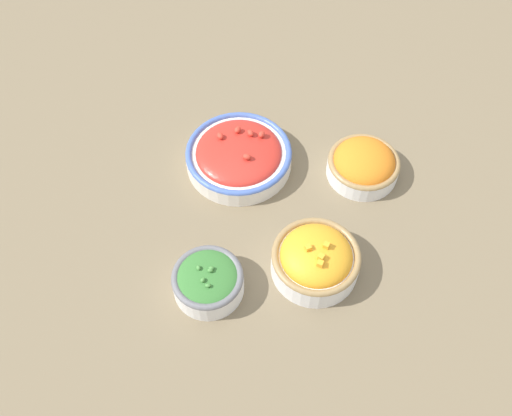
{
  "coord_description": "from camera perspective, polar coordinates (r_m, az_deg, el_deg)",
  "views": [
    {
      "loc": [
        -0.48,
        -0.31,
        0.88
      ],
      "look_at": [
        0.0,
        0.0,
        0.03
      ],
      "focal_mm": 40.0,
      "sensor_mm": 36.0,
      "label": 1
    }
  ],
  "objects": [
    {
      "name": "bowl_squash",
      "position": [
        0.96,
        5.99,
        -5.09
      ],
      "size": [
        0.15,
        0.15,
        0.08
      ],
      "color": "white",
      "rests_on": "ground_plane"
    },
    {
      "name": "bowl_carrots",
      "position": [
        1.1,
        10.7,
        4.34
      ],
      "size": [
        0.14,
        0.14,
        0.07
      ],
      "color": "white",
      "rests_on": "ground_plane"
    },
    {
      "name": "bowl_cherry_tomatoes",
      "position": [
        1.1,
        -1.73,
        5.31
      ],
      "size": [
        0.2,
        0.2,
        0.06
      ],
      "color": "silver",
      "rests_on": "ground_plane"
    },
    {
      "name": "ground_plane",
      "position": [
        1.04,
        0.0,
        -0.91
      ],
      "size": [
        3.0,
        3.0,
        0.0
      ],
      "primitive_type": "plane",
      "color": "#75664C"
    },
    {
      "name": "bowl_broccoli",
      "position": [
        0.95,
        -4.83,
        -7.24
      ],
      "size": [
        0.12,
        0.12,
        0.06
      ],
      "color": "white",
      "rests_on": "ground_plane"
    }
  ]
}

